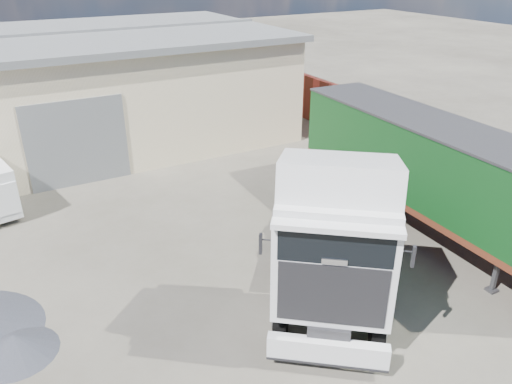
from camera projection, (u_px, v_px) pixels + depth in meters
ground at (232, 298)px, 14.04m from camera, size 120.00×120.00×0.00m
brick_boundary_wall at (394, 132)px, 23.26m from camera, size 0.35×26.00×2.50m
tractor_unit at (334, 244)px, 12.79m from camera, size 6.49×7.23×4.83m
box_trailer at (430, 166)px, 16.70m from camera, size 2.90×11.67×3.85m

